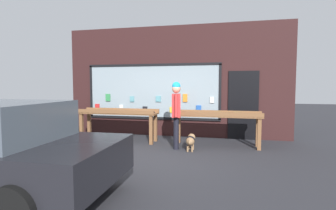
{
  "coord_description": "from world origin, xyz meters",
  "views": [
    {
      "loc": [
        1.76,
        -6.01,
        1.65
      ],
      "look_at": [
        0.13,
        0.98,
        1.12
      ],
      "focal_mm": 28.0,
      "sensor_mm": 36.0,
      "label": 1
    }
  ],
  "objects_px": {
    "person_browsing": "(176,109)",
    "display_table_left": "(118,115)",
    "sandwich_board_sign": "(64,121)",
    "display_table_right": "(217,118)",
    "small_dog": "(191,140)"
  },
  "relations": [
    {
      "from": "person_browsing",
      "to": "display_table_left",
      "type": "bearing_deg",
      "value": 63.87
    },
    {
      "from": "person_browsing",
      "to": "sandwich_board_sign",
      "type": "distance_m",
      "value": 4.02
    },
    {
      "from": "display_table_right",
      "to": "sandwich_board_sign",
      "type": "relative_size",
      "value": 2.35
    },
    {
      "from": "display_table_left",
      "to": "display_table_right",
      "type": "distance_m",
      "value": 2.89
    },
    {
      "from": "person_browsing",
      "to": "sandwich_board_sign",
      "type": "xyz_separation_m",
      "value": [
        -3.9,
        0.82,
        -0.52
      ]
    },
    {
      "from": "display_table_left",
      "to": "person_browsing",
      "type": "xyz_separation_m",
      "value": [
        1.87,
        -0.53,
        0.27
      ]
    },
    {
      "from": "display_table_right",
      "to": "sandwich_board_sign",
      "type": "distance_m",
      "value": 4.93
    },
    {
      "from": "sandwich_board_sign",
      "to": "person_browsing",
      "type": "bearing_deg",
      "value": 4.33
    },
    {
      "from": "display_table_right",
      "to": "sandwich_board_sign",
      "type": "height_order",
      "value": "sandwich_board_sign"
    },
    {
      "from": "display_table_left",
      "to": "person_browsing",
      "type": "relative_size",
      "value": 1.36
    },
    {
      "from": "person_browsing",
      "to": "small_dog",
      "type": "bearing_deg",
      "value": -115.58
    },
    {
      "from": "small_dog",
      "to": "sandwich_board_sign",
      "type": "distance_m",
      "value": 4.41
    },
    {
      "from": "small_dog",
      "to": "display_table_left",
      "type": "bearing_deg",
      "value": 72.9
    },
    {
      "from": "display_table_right",
      "to": "person_browsing",
      "type": "bearing_deg",
      "value": -152.45
    },
    {
      "from": "display_table_left",
      "to": "small_dog",
      "type": "distance_m",
      "value": 2.41
    }
  ]
}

